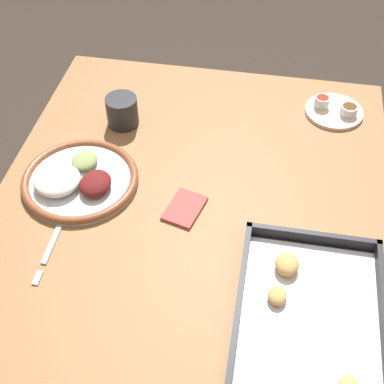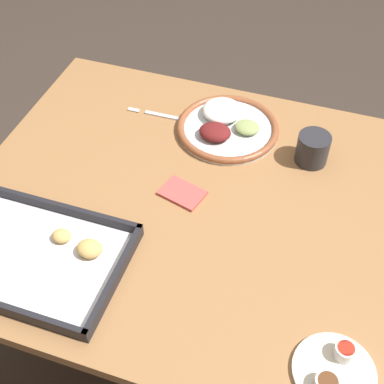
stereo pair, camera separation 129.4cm
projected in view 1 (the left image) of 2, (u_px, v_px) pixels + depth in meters
The scene contains 8 objects.
ground_plane at pixel (192, 351), 1.79m from camera, with size 8.00×8.00×0.00m, color #382D26.
dining_table at pixel (192, 232), 1.32m from camera, with size 1.09×0.93×0.74m.
dinner_plate at pixel (78, 180), 1.28m from camera, with size 0.28×0.28×0.05m.
fork at pixel (53, 243), 1.16m from camera, with size 0.20×0.02×0.00m.
saucer_plate at pixel (335, 110), 1.46m from camera, with size 0.16×0.16×0.04m.
baking_tray at pixel (308, 324), 1.02m from camera, with size 0.44×0.29×0.04m.
drinking_cup at pixel (122, 111), 1.41m from camera, with size 0.08×0.08×0.08m.
napkin at pixel (185, 208), 1.23m from camera, with size 0.12×0.10×0.01m.
Camera 1 is at (0.82, 0.15, 1.67)m, focal length 50.00 mm.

